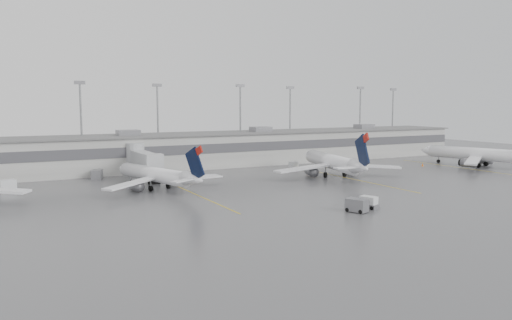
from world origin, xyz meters
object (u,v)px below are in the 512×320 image
jet_mid_left (158,175)px  jet_mid_right (334,162)px  baggage_tug (368,204)px  jet_far_right (481,154)px

jet_mid_left → jet_mid_right: bearing=-19.7°
jet_mid_right → baggage_tug: size_ratio=9.66×
jet_mid_left → jet_far_right: (80.13, -5.10, 0.44)m
jet_mid_left → jet_mid_right: (37.81, -2.05, 0.46)m
jet_far_right → baggage_tug: size_ratio=9.53×
jet_mid_left → baggage_tug: size_ratio=8.15×
jet_mid_right → baggage_tug: bearing=-104.5°
jet_mid_right → jet_far_right: size_ratio=1.01×
jet_far_right → baggage_tug: jet_far_right is taller
jet_mid_left → jet_far_right: 80.30m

